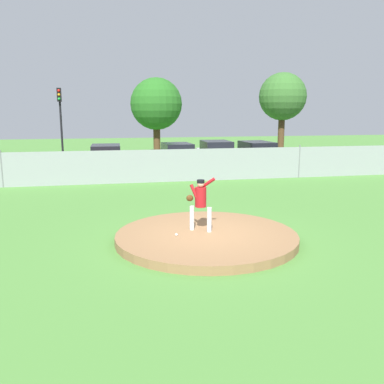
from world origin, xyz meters
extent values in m
plane|color=#4C8438|center=(0.00, 6.00, 0.00)|extent=(80.00, 80.00, 0.00)
cube|color=#2B2B2D|center=(0.00, 14.50, 0.00)|extent=(44.00, 7.00, 0.01)
cylinder|color=olive|center=(0.00, 0.00, 0.12)|extent=(5.07, 5.07, 0.23)
cylinder|color=silver|center=(-0.33, 0.40, 0.58)|extent=(0.13, 0.13, 0.70)
cylinder|color=silver|center=(0.11, 0.11, 0.58)|extent=(0.13, 0.13, 0.70)
cylinder|color=maroon|center=(-0.11, 0.25, 1.21)|extent=(0.32, 0.32, 0.56)
cylinder|color=maroon|center=(0.07, 0.25, 1.59)|extent=(0.45, 0.34, 0.37)
cylinder|color=maroon|center=(-0.29, 0.25, 1.36)|extent=(0.28, 0.23, 0.46)
ellipsoid|color=#4C2D14|center=(-0.41, 0.30, 1.19)|extent=(0.20, 0.12, 0.18)
sphere|color=tan|center=(-0.11, 0.25, 1.59)|extent=(0.20, 0.20, 0.20)
cylinder|color=black|center=(-0.11, 0.25, 1.66)|extent=(0.21, 0.21, 0.09)
sphere|color=white|center=(-0.87, -0.11, 0.27)|extent=(0.07, 0.07, 0.07)
cube|color=gray|center=(0.00, 10.00, 0.84)|extent=(37.90, 0.03, 1.67)
cylinder|color=slate|center=(-7.58, 10.00, 0.89)|extent=(0.07, 0.07, 1.77)
cylinder|color=slate|center=(7.58, 10.00, 0.89)|extent=(0.07, 0.07, 1.77)
cube|color=#232328|center=(6.95, 14.92, 0.66)|extent=(2.13, 4.82, 0.69)
cube|color=black|center=(6.95, 14.92, 1.31)|extent=(1.86, 2.69, 0.61)
cylinder|color=black|center=(6.87, 16.39, 0.32)|extent=(1.97, 0.74, 0.64)
cylinder|color=black|center=(7.03, 13.46, 0.32)|extent=(1.97, 0.74, 0.64)
cube|color=#B7BABF|center=(1.61, 14.57, 0.65)|extent=(2.03, 4.19, 0.66)
cube|color=black|center=(1.61, 14.57, 1.30)|extent=(1.79, 2.34, 0.64)
cylinder|color=black|center=(1.54, 15.84, 0.32)|extent=(1.90, 0.74, 0.64)
cylinder|color=black|center=(1.68, 13.30, 0.32)|extent=(1.90, 0.74, 0.64)
cube|color=#A81919|center=(-2.74, 14.25, 0.66)|extent=(1.85, 4.33, 0.68)
cube|color=black|center=(-2.74, 14.25, 1.30)|extent=(1.68, 2.39, 0.62)
cylinder|color=black|center=(-2.72, 15.58, 0.32)|extent=(1.86, 0.67, 0.64)
cylinder|color=black|center=(-2.76, 12.92, 0.32)|extent=(1.86, 0.67, 0.64)
cube|color=silver|center=(4.22, 14.97, 0.70)|extent=(1.91, 4.34, 0.77)
cube|color=black|center=(4.22, 14.97, 1.39)|extent=(1.74, 2.40, 0.61)
cylinder|color=black|center=(4.23, 16.31, 0.32)|extent=(1.92, 0.66, 0.64)
cylinder|color=black|center=(4.20, 13.64, 0.32)|extent=(1.92, 0.66, 0.64)
cylinder|color=black|center=(-5.68, 18.96, 2.55)|extent=(0.14, 0.14, 5.10)
cube|color=black|center=(-5.68, 18.78, 4.65)|extent=(0.28, 0.24, 0.90)
sphere|color=red|center=(-5.68, 18.66, 4.92)|extent=(0.18, 0.18, 0.18)
sphere|color=orange|center=(-5.68, 18.66, 4.65)|extent=(0.18, 0.18, 0.18)
sphere|color=green|center=(-5.68, 18.66, 4.38)|extent=(0.18, 0.18, 0.18)
cylinder|color=#4C331E|center=(1.28, 22.61, 1.35)|extent=(0.56, 0.56, 2.70)
sphere|color=#25641E|center=(1.28, 22.61, 4.14)|extent=(4.10, 4.10, 4.10)
cylinder|color=#4C331E|center=(11.35, 21.22, 1.70)|extent=(0.52, 0.52, 3.40)
sphere|color=#35672A|center=(11.35, 21.22, 4.73)|extent=(3.80, 3.80, 3.80)
camera|label=1|loc=(-2.61, -10.84, 3.59)|focal=38.77mm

